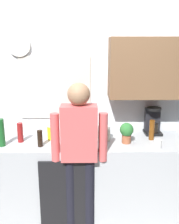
# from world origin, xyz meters

# --- Properties ---
(kitchen_counter) EXTENTS (3.02, 0.64, 0.89)m
(kitchen_counter) POSITION_xyz_m (0.00, 0.30, 0.45)
(kitchen_counter) COLOR #B2B7BC
(kitchen_counter) RESTS_ON ground_plane
(dishwasher_panel) EXTENTS (0.56, 0.02, 0.80)m
(dishwasher_panel) POSITION_xyz_m (-0.14, -0.03, 0.40)
(dishwasher_panel) COLOR black
(dishwasher_panel) RESTS_ON ground_plane
(back_wall_assembly) EXTENTS (4.62, 0.42, 2.60)m
(back_wall_assembly) POSITION_xyz_m (0.09, 0.70, 1.35)
(back_wall_assembly) COLOR silver
(back_wall_assembly) RESTS_ON ground_plane
(coffee_maker) EXTENTS (0.20, 0.20, 0.33)m
(coffee_maker) POSITION_xyz_m (0.88, 0.56, 1.04)
(coffee_maker) COLOR black
(coffee_maker) RESTS_ON kitchen_counter
(bottle_green_wine) EXTENTS (0.07, 0.07, 0.30)m
(bottle_green_wine) POSITION_xyz_m (-0.84, 0.18, 1.04)
(bottle_green_wine) COLOR #195923
(bottle_green_wine) RESTS_ON kitchen_counter
(bottle_red_vinegar) EXTENTS (0.06, 0.06, 0.22)m
(bottle_red_vinegar) POSITION_xyz_m (-0.66, 0.29, 1.00)
(bottle_red_vinegar) COLOR maroon
(bottle_red_vinegar) RESTS_ON kitchen_counter
(bottle_dark_sauce) EXTENTS (0.06, 0.06, 0.18)m
(bottle_dark_sauce) POSITION_xyz_m (-0.42, 0.15, 0.98)
(bottle_dark_sauce) COLOR black
(bottle_dark_sauce) RESTS_ON kitchen_counter
(bottle_amber_beer) EXTENTS (0.06, 0.06, 0.23)m
(bottle_amber_beer) POSITION_xyz_m (0.82, 0.34, 1.01)
(bottle_amber_beer) COLOR brown
(bottle_amber_beer) RESTS_ON kitchen_counter
(cup_terracotta_mug) EXTENTS (0.08, 0.08, 0.09)m
(cup_terracotta_mug) POSITION_xyz_m (0.06, 0.38, 0.94)
(cup_terracotta_mug) COLOR #B26647
(cup_terracotta_mug) RESTS_ON kitchen_counter
(cup_white_mug) EXTENTS (0.08, 0.08, 0.09)m
(cup_white_mug) POSITION_xyz_m (0.82, 0.08, 0.94)
(cup_white_mug) COLOR white
(cup_white_mug) RESTS_ON kitchen_counter
(potted_plant) EXTENTS (0.15, 0.15, 0.23)m
(potted_plant) POSITION_xyz_m (0.51, 0.24, 1.03)
(potted_plant) COLOR #9E5638
(potted_plant) RESTS_ON kitchen_counter
(dish_soap) EXTENTS (0.06, 0.06, 0.18)m
(dish_soap) POSITION_xyz_m (-0.35, 0.36, 0.97)
(dish_soap) COLOR yellow
(dish_soap) RESTS_ON kitchen_counter
(storage_canister) EXTENTS (0.14, 0.14, 0.17)m
(storage_canister) POSITION_xyz_m (0.27, 0.33, 0.98)
(storage_canister) COLOR silver
(storage_canister) RESTS_ON kitchen_counter
(person_at_sink) EXTENTS (0.57, 0.22, 1.60)m
(person_at_sink) POSITION_xyz_m (0.00, 0.00, 0.95)
(person_at_sink) COLOR black
(person_at_sink) RESTS_ON ground_plane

